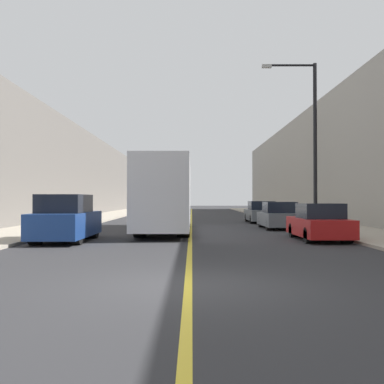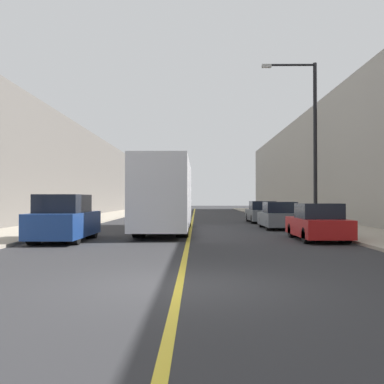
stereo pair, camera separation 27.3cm
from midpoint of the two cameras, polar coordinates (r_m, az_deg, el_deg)
The scene contains 12 objects.
ground_plane at distance 9.00m, azimuth -0.75°, elevation -11.82°, with size 200.00×200.00×0.00m, color #2D2D30.
sidewalk_left at distance 39.77m, azimuth -11.65°, elevation -3.21°, with size 3.84×72.00×0.12m, color #A89E8C.
sidewalk_right at distance 39.68m, azimuth 12.30°, elevation -3.22°, with size 3.84×72.00×0.12m, color #A89E8C.
building_row_left at distance 40.83m, azimuth -17.03°, elevation 2.64°, with size 4.00×72.00×8.34m, color #66605B.
building_row_right at distance 40.74m, azimuth 17.70°, elevation 3.53°, with size 4.00×72.00×9.58m, color gray.
road_center_line at distance 38.87m, azimuth 0.31°, elevation -3.37°, with size 0.16×72.00×0.01m, color gold.
bus at distance 23.57m, azimuth -2.94°, elevation -0.34°, with size 2.45×11.97×3.59m.
parked_suv_left at distance 18.69m, azimuth -15.50°, elevation -3.40°, with size 1.90×4.60×1.88m.
car_right_near at distance 19.16m, azimuth 16.06°, elevation -3.89°, with size 1.79×4.24×1.52m.
car_right_mid at distance 25.93m, azimuth 11.31°, elevation -3.09°, with size 1.87×4.28×1.53m.
car_right_far at distance 32.40m, azimuth 9.12°, elevation -2.64°, with size 1.89×4.60×1.54m.
street_lamp_right at distance 24.75m, azimuth 15.15°, elevation 7.05°, with size 2.92×0.24×8.79m.
Camera 2 is at (0.35, -8.83, 1.71)m, focal length 42.00 mm.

